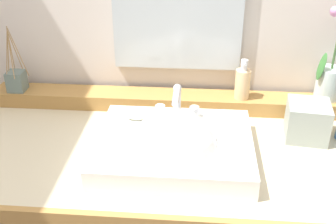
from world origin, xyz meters
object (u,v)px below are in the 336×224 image
(tissue_box, at_px, (307,121))
(potted_plant, at_px, (330,75))
(sink_basin, at_px, (174,150))
(soap_bar, at_px, (137,115))
(reed_diffuser, at_px, (16,80))
(soap_dispenser, at_px, (243,83))

(tissue_box, bearing_deg, potted_plant, 60.77)
(potted_plant, bearing_deg, sink_basin, -146.56)
(soap_bar, xyz_separation_m, tissue_box, (0.55, 0.04, -0.02))
(soap_bar, distance_m, tissue_box, 0.55)
(potted_plant, distance_m, reed_diffuser, 1.13)
(potted_plant, height_order, soap_dispenser, potted_plant)
(soap_dispenser, xyz_separation_m, tissue_box, (0.20, -0.16, -0.05))
(soap_bar, height_order, soap_dispenser, soap_dispenser)
(tissue_box, bearing_deg, reed_diffuser, 171.24)
(sink_basin, bearing_deg, soap_bar, 137.45)
(sink_basin, xyz_separation_m, potted_plant, (0.52, 0.35, 0.11))
(soap_dispenser, bearing_deg, potted_plant, 4.43)
(soap_dispenser, bearing_deg, sink_basin, -124.42)
(soap_bar, xyz_separation_m, potted_plant, (0.65, 0.23, 0.07))
(soap_bar, distance_m, potted_plant, 0.69)
(potted_plant, bearing_deg, soap_dispenser, -175.57)
(potted_plant, xyz_separation_m, reed_diffuser, (-1.13, -0.03, -0.05))
(sink_basin, relative_size, tissue_box, 3.58)
(sink_basin, relative_size, reed_diffuser, 1.89)
(soap_bar, bearing_deg, potted_plant, 19.34)
(potted_plant, bearing_deg, reed_diffuser, -178.54)
(soap_dispenser, height_order, tissue_box, soap_dispenser)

